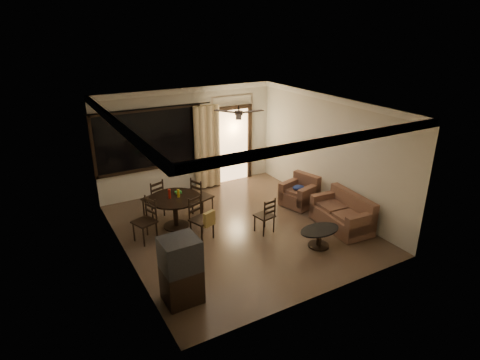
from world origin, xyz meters
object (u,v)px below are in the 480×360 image
dining_chair_north (154,206)px  sofa (344,215)px  dining_chair_east (202,203)px  dining_table (175,204)px  coffee_table (319,235)px  armchair (300,193)px  dining_chair_south (202,226)px  tv_cabinet (181,270)px  side_chair (265,222)px  dining_chair_west (146,229)px

dining_chair_north → sofa: (3.57, -2.64, 0.02)m
dining_chair_east → dining_table: bearing=89.9°
coffee_table → dining_chair_north: bearing=130.0°
coffee_table → sofa: bearing=20.8°
dining_table → armchair: (3.18, -0.47, -0.26)m
dining_chair_south → tv_cabinet: 2.07m
dining_chair_east → dining_chair_north: same height
dining_table → dining_chair_east: dining_chair_east is taller
dining_table → side_chair: (1.62, -1.22, -0.32)m
dining_chair_west → dining_chair_north: bearing=133.2°
side_chair → dining_chair_east: bearing=-69.8°
dining_chair_west → dining_chair_north: size_ratio=1.00×
tv_cabinet → side_chair: size_ratio=1.39×
dining_chair_east → dining_chair_west: bearing=90.0°
tv_cabinet → coffee_table: 3.15m
dining_chair_east → coffee_table: dining_chair_east is taller
dining_chair_east → dining_chair_north: (-1.05, 0.46, 0.00)m
dining_chair_east → armchair: dining_chair_east is taller
dining_chair_west → dining_chair_south: 1.20m
armchair → dining_chair_east: bearing=148.2°
dining_chair_east → dining_chair_south: bearing=135.7°
dining_chair_west → armchair: (3.97, -0.18, 0.03)m
dining_table → sofa: dining_table is taller
dining_table → side_chair: size_ratio=1.38×
sofa → side_chair: (-1.68, 0.68, -0.06)m
side_chair → dining_chair_south: bearing=-25.9°
dining_table → dining_chair_north: 0.84m
tv_cabinet → side_chair: bearing=27.0°
dining_chair_east → tv_cabinet: size_ratio=0.82×
side_chair → coffee_table: bearing=112.7°
dining_chair_east → armchair: (2.39, -0.75, 0.03)m
dining_chair_south → tv_cabinet: size_ratio=0.82×
dining_table → dining_chair_west: (-0.79, -0.29, -0.29)m
tv_cabinet → dining_chair_west: bearing=87.7°
dining_table → coffee_table: (2.27, -2.29, -0.31)m
dining_chair_south → tv_cabinet: tv_cabinet is taller
sofa → dining_table: bearing=154.5°
sofa → side_chair: 1.82m
dining_chair_west → armchair: dining_chair_west is taller
dining_chair_north → sofa: bearing=123.7°
dining_chair_south → armchair: dining_chair_south is taller
side_chair → tv_cabinet: bearing=18.8°
dining_table → dining_chair_east: size_ratio=1.22×
armchair → coffee_table: (-0.91, -1.83, -0.05)m
dining_table → armchair: size_ratio=1.25×
dining_chair_west → sofa: bearing=48.6°
dining_chair_east → sofa: (2.51, -2.18, 0.02)m
dining_table → dining_chair_south: (0.29, -0.81, -0.27)m
tv_cabinet → side_chair: tv_cabinet is taller
tv_cabinet → armchair: 4.53m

